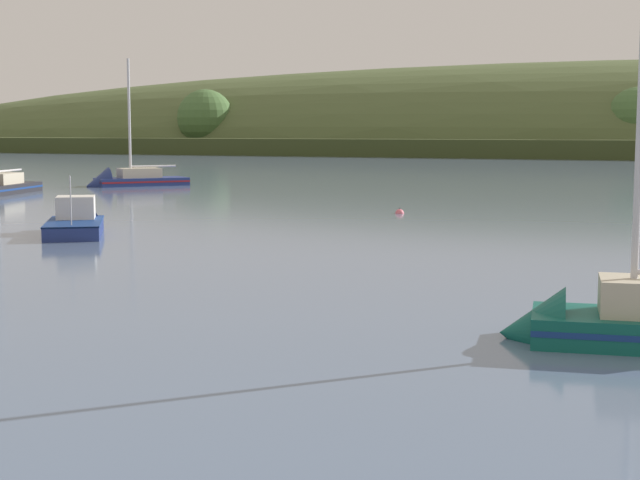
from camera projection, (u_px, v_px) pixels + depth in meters
name	position (u px, v px, depth m)	size (l,w,h in m)	color
far_shoreline_hill	(580.00, 151.00, 217.19)	(542.75, 145.33, 41.56)	#35401E
sailboat_near_mooring	(128.00, 183.00, 85.23)	(7.90, 9.41, 12.97)	navy
sailboat_far_left	(630.00, 331.00, 22.06)	(7.28, 4.09, 11.38)	#0F564C
fishing_boat_moored	(76.00, 226.00, 45.87)	(5.88, 6.38, 3.90)	navy
mooring_buoy_midchannel	(400.00, 213.00, 57.03)	(0.54, 0.54, 0.62)	#E06675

